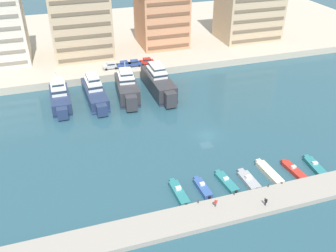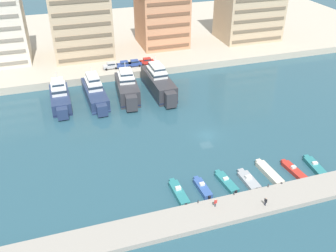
{
  "view_description": "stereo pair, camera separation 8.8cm",
  "coord_description": "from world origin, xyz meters",
  "px_view_note": "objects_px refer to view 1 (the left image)",
  "views": [
    {
      "loc": [
        -28.16,
        -60.92,
        43.03
      ],
      "look_at": [
        -7.93,
        2.22,
        2.5
      ],
      "focal_mm": 40.0,
      "sensor_mm": 36.0,
      "label": 1
    },
    {
      "loc": [
        -28.08,
        -60.95,
        43.03
      ],
      "look_at": [
        -7.93,
        2.22,
        2.5
      ],
      "focal_mm": 40.0,
      "sensor_mm": 36.0,
      "label": 2
    }
  ],
  "objects_px": {
    "yacht_charcoal_mid_left": "(127,88)",
    "motorboat_grey_center_left": "(249,180)",
    "motorboat_cream_center": "(269,173)",
    "car_blue_left": "(124,64)",
    "motorboat_blue_left": "(203,188)",
    "yacht_charcoal_center_left": "(159,83)",
    "yacht_navy_left": "(95,92)",
    "yacht_navy_far_left": "(60,97)",
    "motorboat_teal_mid_right": "(315,166)",
    "car_blue_mid_left": "(134,63)",
    "motorboat_red_center_right": "(294,170)",
    "motorboat_teal_far_left": "(179,193)",
    "pedestrian_mid_deck": "(266,201)",
    "car_red_center_left": "(147,61)",
    "pedestrian_near_edge": "(216,202)",
    "car_silver_far_left": "(110,65)",
    "motorboat_teal_mid_left": "(226,182)"
  },
  "relations": [
    {
      "from": "yacht_charcoal_mid_left",
      "to": "motorboat_grey_center_left",
      "type": "distance_m",
      "value": 41.05
    },
    {
      "from": "motorboat_cream_center",
      "to": "car_blue_left",
      "type": "relative_size",
      "value": 1.86
    },
    {
      "from": "motorboat_blue_left",
      "to": "motorboat_grey_center_left",
      "type": "distance_m",
      "value": 8.57
    },
    {
      "from": "yacht_charcoal_center_left",
      "to": "yacht_navy_left",
      "type": "bearing_deg",
      "value": 178.36
    },
    {
      "from": "yacht_navy_far_left",
      "to": "motorboat_grey_center_left",
      "type": "bearing_deg",
      "value": -53.28
    },
    {
      "from": "yacht_navy_left",
      "to": "motorboat_teal_mid_right",
      "type": "distance_m",
      "value": 53.11
    },
    {
      "from": "motorboat_cream_center",
      "to": "car_blue_mid_left",
      "type": "bearing_deg",
      "value": 103.33
    },
    {
      "from": "yacht_charcoal_center_left",
      "to": "motorboat_teal_mid_right",
      "type": "bearing_deg",
      "value": -64.92
    },
    {
      "from": "yacht_navy_left",
      "to": "motorboat_cream_center",
      "type": "height_order",
      "value": "yacht_navy_left"
    },
    {
      "from": "yacht_navy_left",
      "to": "motorboat_red_center_right",
      "type": "height_order",
      "value": "yacht_navy_left"
    },
    {
      "from": "motorboat_blue_left",
      "to": "motorboat_teal_far_left",
      "type": "bearing_deg",
      "value": -179.98
    },
    {
      "from": "motorboat_blue_left",
      "to": "yacht_charcoal_center_left",
      "type": "bearing_deg",
      "value": 84.62
    },
    {
      "from": "yacht_charcoal_center_left",
      "to": "motorboat_teal_far_left",
      "type": "bearing_deg",
      "value": -101.62
    },
    {
      "from": "yacht_navy_far_left",
      "to": "car_blue_left",
      "type": "distance_m",
      "value": 23.16
    },
    {
      "from": "motorboat_teal_far_left",
      "to": "pedestrian_mid_deck",
      "type": "bearing_deg",
      "value": -31.77
    },
    {
      "from": "car_red_center_left",
      "to": "pedestrian_near_edge",
      "type": "relative_size",
      "value": 2.65
    },
    {
      "from": "motorboat_grey_center_left",
      "to": "motorboat_teal_mid_right",
      "type": "distance_m",
      "value": 13.64
    },
    {
      "from": "motorboat_teal_mid_right",
      "to": "pedestrian_near_edge",
      "type": "xyz_separation_m",
      "value": [
        -22.17,
        -4.53,
        1.39
      ]
    },
    {
      "from": "motorboat_grey_center_left",
      "to": "pedestrian_near_edge",
      "type": "relative_size",
      "value": 3.93
    },
    {
      "from": "motorboat_teal_mid_right",
      "to": "motorboat_cream_center",
      "type": "bearing_deg",
      "value": 174.27
    },
    {
      "from": "yacht_charcoal_center_left",
      "to": "pedestrian_near_edge",
      "type": "xyz_separation_m",
      "value": [
        -3.63,
        -44.14,
        -0.84
      ]
    },
    {
      "from": "motorboat_grey_center_left",
      "to": "motorboat_red_center_right",
      "type": "relative_size",
      "value": 0.93
    },
    {
      "from": "yacht_charcoal_center_left",
      "to": "motorboat_blue_left",
      "type": "xyz_separation_m",
      "value": [
        -3.66,
        -38.82,
        -2.2
      ]
    },
    {
      "from": "yacht_navy_left",
      "to": "motorboat_red_center_right",
      "type": "distance_m",
      "value": 50.18
    },
    {
      "from": "motorboat_cream_center",
      "to": "car_silver_far_left",
      "type": "distance_m",
      "value": 56.34
    },
    {
      "from": "yacht_navy_left",
      "to": "car_red_center_left",
      "type": "xyz_separation_m",
      "value": [
        16.97,
        13.93,
        0.79
      ]
    },
    {
      "from": "motorboat_teal_mid_left",
      "to": "pedestrian_mid_deck",
      "type": "xyz_separation_m",
      "value": [
        3.12,
        -7.71,
        1.41
      ]
    },
    {
      "from": "yacht_charcoal_center_left",
      "to": "motorboat_teal_mid_right",
      "type": "relative_size",
      "value": 2.93
    },
    {
      "from": "motorboat_grey_center_left",
      "to": "pedestrian_mid_deck",
      "type": "distance_m",
      "value": 7.12
    },
    {
      "from": "motorboat_grey_center_left",
      "to": "pedestrian_near_edge",
      "type": "height_order",
      "value": "pedestrian_near_edge"
    },
    {
      "from": "yacht_charcoal_mid_left",
      "to": "pedestrian_near_edge",
      "type": "height_order",
      "value": "yacht_charcoal_mid_left"
    },
    {
      "from": "yacht_charcoal_center_left",
      "to": "car_blue_mid_left",
      "type": "bearing_deg",
      "value": 102.39
    },
    {
      "from": "motorboat_teal_far_left",
      "to": "car_blue_mid_left",
      "type": "xyz_separation_m",
      "value": [
        4.91,
        52.83,
        2.51
      ]
    },
    {
      "from": "motorboat_teal_far_left",
      "to": "motorboat_blue_left",
      "type": "xyz_separation_m",
      "value": [
        4.33,
        0.0,
        -0.04
      ]
    },
    {
      "from": "yacht_navy_left",
      "to": "car_blue_left",
      "type": "height_order",
      "value": "yacht_navy_left"
    },
    {
      "from": "yacht_navy_left",
      "to": "car_silver_far_left",
      "type": "relative_size",
      "value": 4.41
    },
    {
      "from": "yacht_navy_left",
      "to": "motorboat_teal_mid_left",
      "type": "distance_m",
      "value": 42.72
    },
    {
      "from": "motorboat_teal_mid_right",
      "to": "pedestrian_mid_deck",
      "type": "height_order",
      "value": "pedestrian_mid_deck"
    },
    {
      "from": "yacht_charcoal_center_left",
      "to": "pedestrian_mid_deck",
      "type": "distance_m",
      "value": 46.48
    },
    {
      "from": "pedestrian_mid_deck",
      "to": "motorboat_teal_mid_right",
      "type": "bearing_deg",
      "value": 24.81
    },
    {
      "from": "motorboat_blue_left",
      "to": "motorboat_red_center_right",
      "type": "height_order",
      "value": "motorboat_blue_left"
    },
    {
      "from": "yacht_charcoal_mid_left",
      "to": "pedestrian_near_edge",
      "type": "xyz_separation_m",
      "value": [
        4.69,
        -43.58,
        -0.76
      ]
    },
    {
      "from": "motorboat_teal_far_left",
      "to": "motorboat_teal_mid_left",
      "type": "distance_m",
      "value": 8.94
    },
    {
      "from": "motorboat_red_center_right",
      "to": "pedestrian_near_edge",
      "type": "xyz_separation_m",
      "value": [
        -17.78,
        -4.73,
        1.41
      ]
    },
    {
      "from": "yacht_navy_far_left",
      "to": "car_red_center_left",
      "type": "xyz_separation_m",
      "value": [
        25.34,
        14.16,
        0.83
      ]
    },
    {
      "from": "yacht_charcoal_center_left",
      "to": "car_blue_left",
      "type": "xyz_separation_m",
      "value": [
        -6.05,
        14.03,
        0.36
      ]
    },
    {
      "from": "motorboat_teal_mid_right",
      "to": "pedestrian_mid_deck",
      "type": "bearing_deg",
      "value": -155.19
    },
    {
      "from": "yacht_charcoal_center_left",
      "to": "car_blue_left",
      "type": "height_order",
      "value": "yacht_charcoal_center_left"
    },
    {
      "from": "motorboat_teal_mid_left",
      "to": "motorboat_teal_mid_right",
      "type": "height_order",
      "value": "motorboat_teal_mid_right"
    },
    {
      "from": "motorboat_red_center_right",
      "to": "car_blue_mid_left",
      "type": "relative_size",
      "value": 1.59
    }
  ]
}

